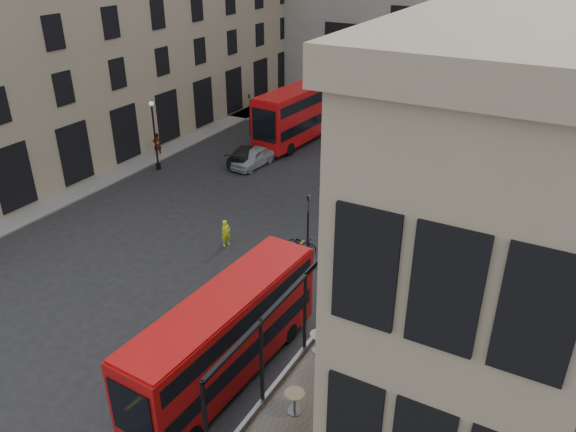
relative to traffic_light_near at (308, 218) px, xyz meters
The scene contains 31 objects.
ground 12.28m from the traffic_light_near, 85.24° to the right, with size 140.00×140.00×0.00m, color black.
host_building_main 17.11m from the traffic_light_near, 47.61° to the right, with size 7.26×11.40×15.10m.
host_frontage 14.15m from the traffic_light_near, 57.99° to the right, with size 3.00×11.00×4.50m, color tan.
cafe_floor 14.31m from the traffic_light_near, 57.99° to the right, with size 3.00×10.00×0.10m, color slate.
building_left 28.61m from the traffic_light_near, 162.87° to the left, with size 14.60×50.60×22.00m.
gateway 36.87m from the traffic_light_near, 96.34° to the left, with size 35.00×10.60×18.00m.
pavement_far 26.58m from the traffic_light_near, 100.89° to the left, with size 40.00×12.00×0.12m, color slate.
pavement_left 21.13m from the traffic_light_near, behind, with size 8.00×48.00×0.12m, color slate.
traffic_light_near is the anchor object (origin of this frame).
traffic_light_far 21.26m from the traffic_light_near, 131.19° to the left, with size 0.16×0.20×3.80m.
street_lamp_a 17.09m from the traffic_light_near, 159.44° to the left, with size 0.36×0.36×5.33m.
street_lamp_b 22.56m from the traffic_light_near, 102.80° to the left, with size 0.36×0.36×5.33m.
bus_near 10.17m from the traffic_light_near, 81.51° to the right, with size 2.74×10.09×3.99m.
bus_far 20.15m from the traffic_light_near, 118.32° to the left, with size 3.48×12.00×4.73m.
car_a 14.29m from the traffic_light_near, 134.54° to the left, with size 1.71×4.26×1.45m, color #A0A3A8.
car_b 17.53m from the traffic_light_near, 87.96° to the left, with size 1.59×4.57×1.50m, color #AB0A16.
car_c 15.19m from the traffic_light_near, 135.53° to the left, with size 1.91×4.69×1.36m, color black.
bicycle 2.08m from the traffic_light_near, 143.13° to the left, with size 0.62×1.78×0.93m, color gray.
cyclist 5.13m from the traffic_light_near, 166.54° to the right, with size 0.58×0.38×1.59m, color #DFFA1A.
pedestrian_a 23.02m from the traffic_light_near, 127.43° to the left, with size 0.92×0.72×1.89m, color gray.
pedestrian_b 17.67m from the traffic_light_near, 110.41° to the left, with size 1.18×0.68×1.82m, color gray.
pedestrian_c 25.52m from the traffic_light_near, 99.23° to the left, with size 0.99×0.41×1.69m, color gray.
pedestrian_d 27.94m from the traffic_light_near, 74.89° to the left, with size 0.88×0.58×1.81m, color gray.
pedestrian_e 19.87m from the traffic_light_near, 155.29° to the left, with size 0.69×0.46×1.90m, color gray.
cafe_table_near 16.12m from the traffic_light_near, 64.26° to the right, with size 0.55×0.55×0.69m.
cafe_table_mid 13.61m from the traffic_light_near, 61.59° to the right, with size 0.53×0.53×0.66m.
cafe_table_far 11.09m from the traffic_light_near, 50.56° to the right, with size 0.53×0.53×0.66m.
cafe_chair_a 17.00m from the traffic_light_near, 61.47° to the right, with size 0.48×0.48×0.83m.
cafe_chair_b 15.73m from the traffic_light_near, 58.24° to the right, with size 0.52×0.52×0.92m.
cafe_chair_c 14.20m from the traffic_light_near, 51.86° to the right, with size 0.41×0.41×0.75m.
cafe_chair_d 12.81m from the traffic_light_near, 47.35° to the right, with size 0.48×0.48×0.85m.
Camera 1 is at (11.23, -12.28, 16.37)m, focal length 35.00 mm.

